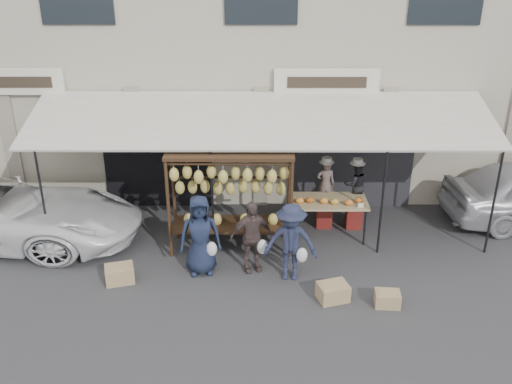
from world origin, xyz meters
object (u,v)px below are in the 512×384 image
vendor_left (326,184)px  customer_right (291,242)px  customer_mid (251,237)px  crate_near_a (333,292)px  banana_rack (230,182)px  customer_left (200,235)px  crate_far (120,274)px  crate_near_b (387,299)px  vendor_right (356,185)px  produce_table (328,202)px

vendor_left → customer_right: size_ratio=0.70×
customer_mid → crate_near_a: 1.95m
banana_rack → customer_right: 1.84m
customer_left → crate_far: bearing=-174.6°
banana_rack → crate_far: (-2.13, -1.30, -1.41)m
crate_near_a → crate_near_b: bearing=-10.1°
vendor_right → crate_near_a: (-0.82, -2.89, -0.90)m
crate_near_b → vendor_right: bearing=93.0°
customer_left → crate_near_b: (3.51, -1.13, -0.70)m
produce_table → crate_near_a: size_ratio=3.12×
vendor_right → crate_near_b: (0.16, -3.07, -0.92)m
crate_near_b → crate_far: (-5.08, 0.77, 0.03)m
banana_rack → crate_near_b: size_ratio=5.73×
customer_right → crate_near_a: (0.76, -0.73, -0.64)m
customer_right → crate_near_a: bearing=-37.7°
produce_table → crate_far: (-4.25, -1.79, -0.71)m
produce_table → crate_far: produce_table is taller
banana_rack → crate_near_b: bearing=-35.0°
customer_right → crate_near_a: size_ratio=2.95×
banana_rack → customer_mid: (0.44, -0.85, -0.82)m
crate_near_a → crate_far: size_ratio=1.00×
produce_table → vendor_right: bearing=37.0°
customer_mid → produce_table: bearing=20.9°
vendor_left → crate_far: bearing=31.3°
crate_far → crate_near_b: bearing=-8.6°
customer_left → customer_mid: size_ratio=1.10×
customer_left → crate_near_b: 3.76m
vendor_right → customer_mid: (-2.35, -1.85, -0.30)m
customer_mid → customer_right: (0.77, -0.32, 0.05)m
customer_mid → customer_right: customer_right is taller
banana_rack → vendor_right: (2.79, 1.00, -0.51)m
banana_rack → crate_near_a: (1.97, -1.89, -1.41)m
customer_right → crate_far: size_ratio=2.95×
customer_left → crate_near_b: size_ratio=3.68×
customer_left → customer_mid: customer_left is taller
vendor_right → customer_mid: size_ratio=0.74×
customer_left → customer_right: bearing=-15.0°
produce_table → crate_near_b: bearing=-72.0°
vendor_right → customer_mid: vendor_right is taller
crate_far → vendor_right: bearing=25.0°
vendor_right → customer_right: 2.69m
vendor_left → crate_near_b: (0.85, -3.11, -0.93)m
customer_left → crate_near_b: customer_left is taller
banana_rack → customer_mid: banana_rack is taller
vendor_right → customer_right: size_ratio=0.69×
crate_near_b → customer_left: bearing=162.1°
customer_right → crate_far: 3.41m
produce_table → crate_near_a: bearing=-93.5°
crate_near_b → crate_far: size_ratio=0.83×
customer_right → customer_mid: bearing=163.7°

